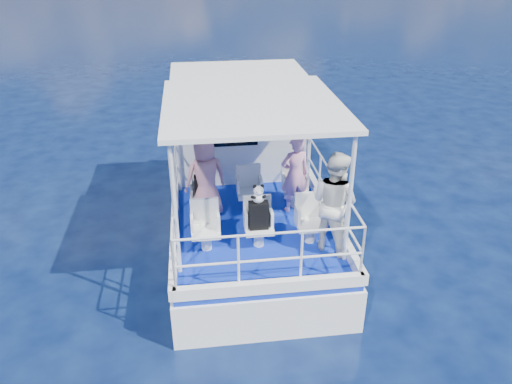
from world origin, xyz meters
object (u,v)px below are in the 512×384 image
Objects in this scene: passenger_port_fwd at (206,177)px; backpack_center at (258,215)px; panda at (258,194)px; passenger_stbd_aft at (334,202)px.

backpack_center is at bearing 109.15° from passenger_port_fwd.
passenger_port_fwd reaches higher than backpack_center.
passenger_port_fwd is at bearing 124.17° from panda.
passenger_stbd_aft is at bearing -8.28° from panda.
passenger_stbd_aft is at bearing 130.83° from passenger_port_fwd.
backpack_center is (0.83, -1.22, -0.17)m from passenger_port_fwd.
panda is (-0.00, 0.00, 0.41)m from backpack_center.
passenger_port_fwd is 1.48m from backpack_center.
passenger_stbd_aft reaches higher than backpack_center.
passenger_port_fwd is 2.48m from passenger_stbd_aft.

